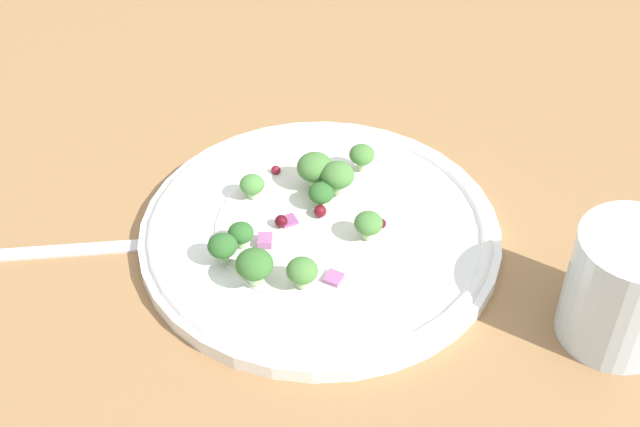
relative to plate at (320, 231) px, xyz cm
name	(u,v)px	position (x,y,z in cm)	size (l,w,h in cm)	color
ground_plane	(347,257)	(-1.97, 1.30, -1.86)	(180.00, 180.00, 2.00)	olive
plate	(320,231)	(0.00, 0.00, 0.00)	(28.09, 28.09, 1.70)	white
dressing_pool	(320,227)	(0.00, 0.00, 0.44)	(16.29, 16.29, 0.20)	white
broccoli_floret_0	(254,265)	(5.59, 5.36, 2.49)	(2.72, 2.72, 2.76)	#9EC684
broccoli_floret_1	(321,193)	(-0.43, -2.12, 2.02)	(2.04, 2.04, 2.06)	#9EC684
broccoli_floret_2	(335,176)	(-1.73, -3.28, 2.68)	(2.64, 2.64, 2.67)	#9EC684
broccoli_floret_3	(302,271)	(2.30, 6.18, 2.14)	(2.29, 2.29, 2.32)	#9EC684
broccoli_floret_4	(241,234)	(6.21, 1.35, 1.91)	(1.95, 1.95, 1.97)	#9EC684
broccoli_floret_5	(315,168)	(-0.35, -4.72, 2.52)	(2.92, 2.92, 2.95)	#ADD18E
broccoli_floret_6	(222,246)	(7.67, 2.68, 2.09)	(2.21, 2.21, 2.24)	#8EB77A
broccoli_floret_7	(368,224)	(-3.35, 2.05, 2.13)	(2.17, 2.17, 2.20)	#ADD18E
broccoli_floret_8	(252,185)	(4.80, -4.22, 1.85)	(1.98, 1.98, 2.01)	#9EC684
broccoli_floret_9	(362,155)	(-4.49, -6.13, 2.21)	(2.12, 2.12, 2.15)	#9EC684
cranberry_0	(382,227)	(-4.53, 1.74, 1.29)	(0.80, 0.80, 0.80)	#4C0A14
cranberry_1	(276,170)	(2.56, -7.08, 0.78)	(0.80, 0.80, 0.80)	maroon
cranberry_2	(281,221)	(2.97, -0.42, 1.10)	(0.99, 0.99, 0.99)	#4C0A14
cranberry_3	(320,211)	(-0.19, -1.10, 1.09)	(1.00, 1.00, 1.00)	maroon
cranberry_4	(256,187)	(4.40, -4.82, 1.14)	(0.93, 0.93, 0.93)	maroon
onion_bit_0	(266,244)	(4.44, 1.74, 0.92)	(1.26, 1.09, 0.59)	#A35B93
onion_bit_1	(289,221)	(2.34, -0.88, 0.65)	(1.19, 1.24, 0.31)	#934C84
onion_bit_2	(334,278)	(-0.04, 5.86, 0.73)	(1.23, 1.29, 0.36)	#A35B93
fork	(100,247)	(17.01, -1.59, -0.61)	(18.68, 2.94, 0.50)	silver
water_glass	(625,288)	(-18.76, 12.60, 3.53)	(7.92, 7.92, 8.78)	silver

